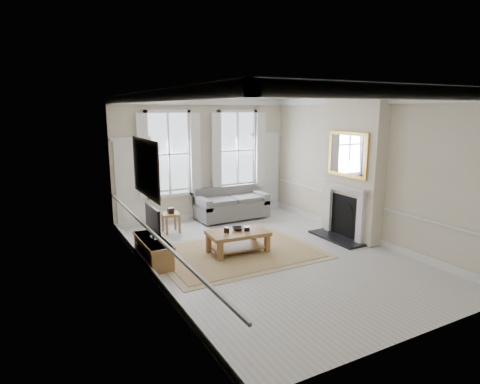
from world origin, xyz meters
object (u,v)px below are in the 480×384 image
sofa (231,206)px  coffee_table (238,235)px  side_table (171,217)px  tv_stand (153,250)px

sofa → coffee_table: (-1.15, -2.61, 0.03)m
side_table → tv_stand: bearing=-119.0°
side_table → tv_stand: size_ratio=0.36×
sofa → side_table: bearing=-166.3°
coffee_table → side_table: bearing=115.1°
sofa → coffee_table: size_ratio=1.48×
sofa → coffee_table: bearing=-113.8°
side_table → tv_stand: 2.04m
sofa → coffee_table: 2.85m
side_table → coffee_table: (0.81, -2.13, 0.01)m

